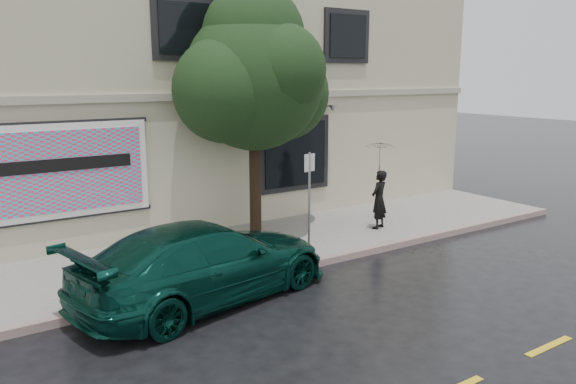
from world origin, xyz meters
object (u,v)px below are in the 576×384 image
pedestrian (379,200)px  fire_hydrant (145,272)px  street_tree (254,80)px  car (205,262)px

pedestrian → fire_hydrant: (-6.59, -0.74, -0.44)m
pedestrian → street_tree: bearing=-47.0°
car → fire_hydrant: size_ratio=7.34×
pedestrian → fire_hydrant: pedestrian is taller
car → pedestrian: 5.93m
street_tree → fire_hydrant: bearing=-149.7°
fire_hydrant → pedestrian: bearing=10.1°
pedestrian → street_tree: (-2.92, 1.41, 3.06)m
car → street_tree: (2.81, 2.94, 3.25)m
street_tree → fire_hydrant: (-3.68, -2.15, -3.50)m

